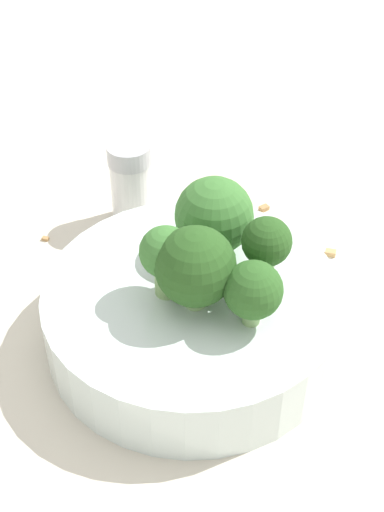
# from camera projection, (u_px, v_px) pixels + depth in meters

# --- Properties ---
(ground_plane) EXTENTS (3.00, 3.00, 0.00)m
(ground_plane) POSITION_uv_depth(u_px,v_px,m) (192.00, 337.00, 0.55)
(ground_plane) COLOR beige
(bowl) EXTENTS (0.22, 0.22, 0.05)m
(bowl) POSITION_uv_depth(u_px,v_px,m) (192.00, 314.00, 0.53)
(bowl) COLOR silver
(bowl) RESTS_ON ground_plane
(broccoli_floret_0) EXTENTS (0.04, 0.04, 0.06)m
(broccoli_floret_0) POSITION_uv_depth(u_px,v_px,m) (266.00, 243.00, 0.50)
(broccoli_floret_0) COLOR #8EB770
(broccoli_floret_0) RESTS_ON bowl
(broccoli_floret_1) EXTENTS (0.04, 0.04, 0.06)m
(broccoli_floret_1) POSITION_uv_depth(u_px,v_px,m) (165.00, 251.00, 0.49)
(broccoli_floret_1) COLOR #84AD66
(broccoli_floret_1) RESTS_ON bowl
(broccoli_floret_2) EXTENTS (0.04, 0.04, 0.05)m
(broccoli_floret_2) POSITION_uv_depth(u_px,v_px,m) (253.00, 291.00, 0.47)
(broccoli_floret_2) COLOR #8EB770
(broccoli_floret_2) RESTS_ON bowl
(broccoli_floret_3) EXTENTS (0.06, 0.06, 0.06)m
(broccoli_floret_3) POSITION_uv_depth(u_px,v_px,m) (192.00, 267.00, 0.48)
(broccoli_floret_3) COLOR #8EB770
(broccoli_floret_3) RESTS_ON bowl
(broccoli_floret_4) EXTENTS (0.06, 0.06, 0.06)m
(broccoli_floret_4) POSITION_uv_depth(u_px,v_px,m) (214.00, 216.00, 0.53)
(broccoli_floret_4) COLOR #7A9E5B
(broccoli_floret_4) RESTS_ON bowl
(pepper_shaker) EXTENTS (0.04, 0.04, 0.08)m
(pepper_shaker) POSITION_uv_depth(u_px,v_px,m) (131.00, 183.00, 0.64)
(pepper_shaker) COLOR silver
(pepper_shaker) RESTS_ON ground_plane
(almond_crumb_0) EXTENTS (0.01, 0.01, 0.01)m
(almond_crumb_0) POSITION_uv_depth(u_px,v_px,m) (161.00, 234.00, 0.64)
(almond_crumb_0) COLOR #AD7F4C
(almond_crumb_0) RESTS_ON ground_plane
(almond_crumb_1) EXTENTS (0.01, 0.01, 0.01)m
(almond_crumb_1) POSITION_uv_depth(u_px,v_px,m) (331.00, 251.00, 0.62)
(almond_crumb_1) COLOR tan
(almond_crumb_1) RESTS_ON ground_plane
(almond_crumb_2) EXTENTS (0.01, 0.01, 0.01)m
(almond_crumb_2) POSITION_uv_depth(u_px,v_px,m) (264.00, 206.00, 0.67)
(almond_crumb_2) COLOR #AD7F4C
(almond_crumb_2) RESTS_ON ground_plane
(almond_crumb_3) EXTENTS (0.01, 0.01, 0.01)m
(almond_crumb_3) POSITION_uv_depth(u_px,v_px,m) (45.00, 237.00, 0.64)
(almond_crumb_3) COLOR #AD7F4C
(almond_crumb_3) RESTS_ON ground_plane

